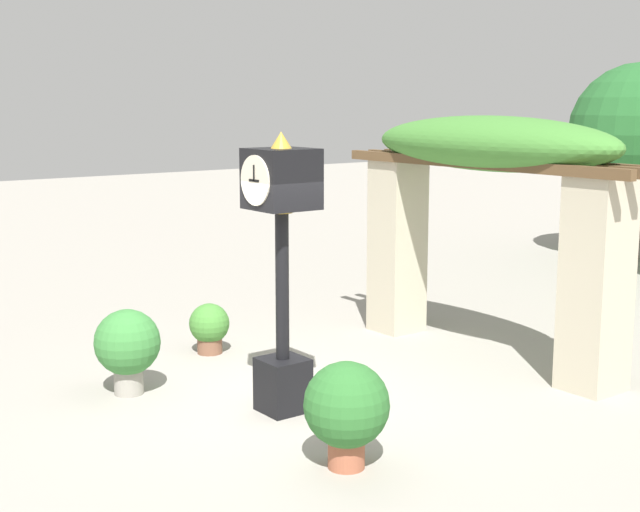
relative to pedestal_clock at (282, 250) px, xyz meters
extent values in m
plane|color=gray|center=(-0.16, 0.28, -1.77)|extent=(60.00, 60.00, 0.00)
cube|color=black|center=(0.00, 0.00, -1.48)|extent=(0.47, 0.47, 0.59)
cylinder|color=black|center=(0.00, 0.00, -0.40)|extent=(0.14, 0.14, 1.58)
cylinder|color=gold|center=(0.00, 0.00, 0.41)|extent=(0.23, 0.23, 0.04)
cube|color=black|center=(0.00, 0.00, 0.75)|extent=(0.63, 0.63, 0.63)
cylinder|color=beige|center=(0.00, -0.33, 0.75)|extent=(0.52, 0.02, 0.52)
cylinder|color=beige|center=(0.00, 0.33, 0.75)|extent=(0.52, 0.02, 0.52)
cube|color=black|center=(0.00, -0.34, 0.75)|extent=(0.18, 0.01, 0.02)
cube|color=black|center=(0.00, -0.34, 0.83)|extent=(0.02, 0.01, 0.16)
cone|color=gold|center=(0.00, 0.00, 1.15)|extent=(0.22, 0.22, 0.17)
cube|color=#BCB299|center=(-1.87, 3.29, -0.53)|extent=(0.62, 0.62, 2.49)
cube|color=#BCB299|center=(1.55, 3.29, -0.53)|extent=(0.62, 0.62, 2.49)
cube|color=brown|center=(-0.16, 2.98, 0.78)|extent=(4.64, 0.10, 0.13)
cube|color=brown|center=(-0.16, 3.29, 0.78)|extent=(4.64, 0.10, 0.13)
cube|color=brown|center=(-0.16, 3.60, 0.78)|extent=(4.64, 0.10, 0.13)
ellipsoid|color=#427F33|center=(-0.16, 3.29, 1.02)|extent=(3.91, 1.22, 0.70)
cylinder|color=#9E563D|center=(1.60, -0.40, -1.62)|extent=(0.34, 0.34, 0.31)
sphere|color=#2D6B2D|center=(1.60, -0.40, -1.17)|extent=(0.79, 0.79, 0.79)
cylinder|color=gray|center=(-1.53, -1.09, -1.61)|extent=(0.33, 0.33, 0.33)
sphere|color=#387A38|center=(-1.53, -1.09, -1.16)|extent=(0.76, 0.76, 0.76)
cylinder|color=brown|center=(-2.44, 0.48, -1.67)|extent=(0.33, 0.33, 0.20)
sphere|color=#427F33|center=(-2.44, 0.48, -1.37)|extent=(0.54, 0.54, 0.54)
cylinder|color=brown|center=(-3.34, 11.30, -0.95)|extent=(0.28, 0.28, 1.63)
sphere|color=#235B28|center=(-3.34, 11.30, 0.88)|extent=(2.92, 2.92, 2.92)
camera|label=1|loc=(7.64, -5.21, 1.55)|focal=50.00mm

